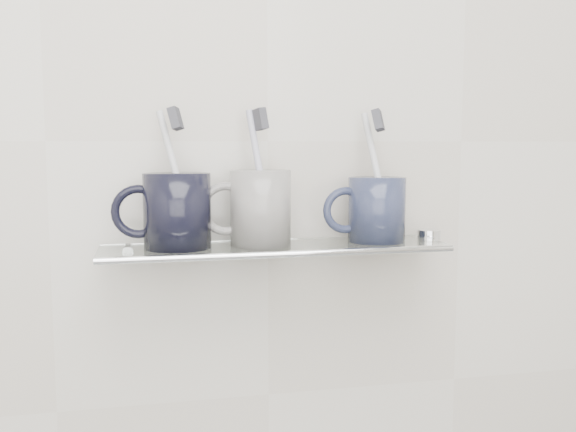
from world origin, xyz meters
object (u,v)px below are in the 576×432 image
object	(u,v)px
mug_center	(260,208)
mug_right	(377,209)
mug_left	(177,211)
shelf_glass	(276,248)

from	to	relation	value
mug_center	mug_right	size ratio (longest dim) A/B	1.13
mug_left	mug_center	size ratio (longest dim) A/B	0.97
mug_center	mug_right	bearing A→B (deg)	24.17
shelf_glass	mug_right	world-z (taller)	mug_right
shelf_glass	mug_right	distance (m)	0.16
mug_left	shelf_glass	bearing A→B (deg)	-12.61
mug_left	mug_center	bearing A→B (deg)	-10.56
shelf_glass	mug_left	bearing A→B (deg)	177.95
shelf_glass	mug_right	xyz separation A→B (m)	(0.16, 0.00, 0.05)
mug_right	mug_left	bearing A→B (deg)	-170.63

